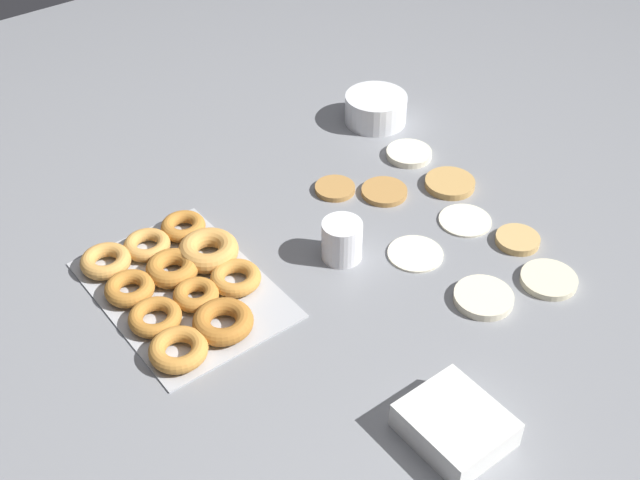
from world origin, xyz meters
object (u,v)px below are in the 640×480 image
(pancake_4, at_px, (450,183))
(pancake_5, at_px, (483,298))
(pancake_0, at_px, (415,253))
(donut_tray, at_px, (181,282))
(pancake_1, at_px, (384,192))
(pancake_8, at_px, (335,188))
(pancake_3, at_px, (518,240))
(pancake_2, at_px, (409,154))
(pancake_6, at_px, (465,220))
(batter_bowl, at_px, (376,109))
(paper_cup, at_px, (342,240))
(container_stack, at_px, (455,425))
(pancake_7, at_px, (549,280))

(pancake_4, xyz_separation_m, pancake_5, (0.29, -0.20, 0.00))
(pancake_0, relative_size, donut_tray, 0.28)
(pancake_1, bearing_deg, pancake_8, -134.14)
(pancake_3, distance_m, pancake_4, 0.22)
(pancake_3, bearing_deg, donut_tray, -116.26)
(pancake_1, height_order, pancake_2, pancake_2)
(donut_tray, bearing_deg, pancake_6, 71.98)
(pancake_6, bearing_deg, donut_tray, -108.02)
(batter_bowl, bearing_deg, paper_cup, -48.26)
(pancake_6, distance_m, batter_bowl, 0.42)
(pancake_0, distance_m, pancake_2, 0.34)
(pancake_0, relative_size, pancake_5, 1.00)
(pancake_0, bearing_deg, pancake_2, 139.47)
(pancake_3, xyz_separation_m, paper_cup, (-0.18, -0.30, 0.03))
(pancake_3, xyz_separation_m, container_stack, (0.25, -0.43, 0.02))
(pancake_4, bearing_deg, pancake_3, -7.39)
(pancake_6, relative_size, paper_cup, 1.33)
(pancake_0, xyz_separation_m, pancake_2, (-0.26, 0.22, 0.00))
(pancake_3, relative_size, pancake_7, 0.82)
(pancake_3, relative_size, batter_bowl, 0.59)
(pancake_7, distance_m, container_stack, 0.41)
(pancake_2, xyz_separation_m, donut_tray, (0.06, -0.63, 0.01))
(pancake_6, height_order, pancake_7, pancake_7)
(pancake_0, height_order, pancake_3, pancake_3)
(pancake_4, relative_size, pancake_6, 1.00)
(pancake_4, xyz_separation_m, pancake_8, (-0.14, -0.21, -0.00))
(pancake_0, relative_size, pancake_6, 1.01)
(pancake_5, xyz_separation_m, batter_bowl, (-0.59, 0.25, 0.03))
(batter_bowl, bearing_deg, pancake_5, -22.90)
(pancake_2, relative_size, pancake_7, 0.97)
(paper_cup, bearing_deg, pancake_0, 54.13)
(batter_bowl, xyz_separation_m, container_stack, (0.77, -0.51, -0.01))
(donut_tray, bearing_deg, pancake_7, 53.69)
(pancake_0, relative_size, pancake_7, 1.03)
(donut_tray, height_order, paper_cup, paper_cup)
(pancake_1, distance_m, donut_tray, 0.50)
(pancake_5, distance_m, pancake_8, 0.43)
(pancake_6, bearing_deg, pancake_4, 149.93)
(pancake_1, distance_m, pancake_6, 0.19)
(pancake_3, bearing_deg, pancake_1, -160.17)
(pancake_3, height_order, pancake_4, same)
(container_stack, height_order, paper_cup, paper_cup)
(pancake_0, xyz_separation_m, pancake_3, (0.10, 0.19, 0.00))
(donut_tray, xyz_separation_m, paper_cup, (0.11, 0.29, 0.02))
(pancake_8, bearing_deg, pancake_6, 30.44)
(pancake_5, height_order, pancake_7, pancake_5)
(pancake_8, bearing_deg, pancake_7, 16.24)
(pancake_3, xyz_separation_m, donut_tray, (-0.29, -0.60, 0.01))
(pancake_7, distance_m, paper_cup, 0.40)
(pancake_8, bearing_deg, donut_tray, -81.29)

